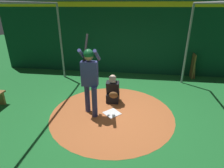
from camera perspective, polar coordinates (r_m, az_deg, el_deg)
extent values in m
plane|color=#1E6B2D|center=(5.53, 0.00, -9.07)|extent=(27.34, 27.34, 0.00)
cylinder|color=#B76033|center=(5.53, 0.00, -9.05)|extent=(3.59, 3.59, 0.01)
cube|color=white|center=(5.52, 0.00, -8.97)|extent=(0.59, 0.59, 0.01)
cylinder|color=navy|center=(5.20, -5.39, -5.61)|extent=(0.15, 0.15, 0.91)
cylinder|color=navy|center=(5.47, -7.60, -4.19)|extent=(0.15, 0.15, 0.91)
cube|color=navy|center=(5.01, -6.93, 3.16)|extent=(0.22, 0.44, 0.68)
cylinder|color=navy|center=(4.91, -4.66, 8.86)|extent=(0.55, 0.09, 0.42)
cylinder|color=navy|center=(5.01, -9.14, 8.93)|extent=(0.55, 0.09, 0.42)
sphere|color=#9E704C|center=(4.87, -7.20, 8.42)|extent=(0.23, 0.23, 0.23)
sphere|color=#0F4C23|center=(4.85, -7.24, 9.16)|extent=(0.26, 0.26, 0.26)
cylinder|color=black|center=(5.07, -8.12, 10.67)|extent=(0.54, 0.06, 0.73)
cube|color=black|center=(6.11, 0.28, -4.12)|extent=(0.40, 0.40, 0.29)
cube|color=black|center=(5.91, 0.23, -1.13)|extent=(0.31, 0.40, 0.48)
sphere|color=beige|center=(5.76, 0.21, 1.79)|extent=(0.22, 0.22, 0.22)
cube|color=gray|center=(5.67, 0.08, 1.42)|extent=(0.03, 0.20, 0.20)
ellipsoid|color=brown|center=(5.71, 0.45, -3.42)|extent=(0.12, 0.28, 0.22)
cube|color=#0C3D26|center=(8.45, 3.52, 13.73)|extent=(0.20, 11.34, 3.12)
cube|color=yellow|center=(8.22, 3.71, 23.33)|extent=(0.03, 11.11, 0.20)
cylinder|color=gray|center=(8.13, -15.43, 12.17)|extent=(0.08, 0.08, 3.00)
cylinder|color=gray|center=(7.72, 22.14, 10.75)|extent=(0.08, 0.08, 3.00)
cylinder|color=gray|center=(5.59, -28.48, 21.18)|extent=(5.45, 0.07, 0.07)
cube|color=olive|center=(8.75, 23.51, 5.20)|extent=(0.58, 0.04, 1.05)
cylinder|color=olive|center=(8.97, 23.49, 4.98)|extent=(0.06, 0.18, 0.86)
cylinder|color=black|center=(8.86, 23.69, 4.82)|extent=(0.06, 0.15, 0.89)
cylinder|color=tan|center=(8.75, 23.86, 4.45)|extent=(0.06, 0.16, 0.85)
cylinder|color=olive|center=(8.64, 24.06, 4.21)|extent=(0.06, 0.18, 0.86)
cube|color=olive|center=(6.92, -31.30, -3.84)|extent=(0.08, 0.32, 0.40)
sphere|color=white|center=(6.61, -8.04, -3.15)|extent=(0.07, 0.07, 0.07)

